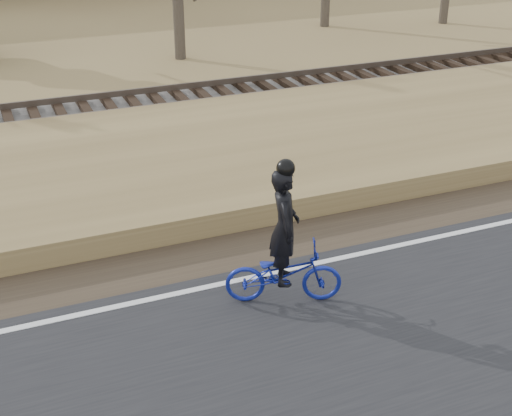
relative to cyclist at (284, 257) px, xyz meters
name	(u,v)px	position (x,y,z in m)	size (l,w,h in m)	color
ground	(456,243)	(3.52, 0.56, -0.79)	(120.00, 120.00, 0.00)	#9B834F
edge_line	(449,235)	(3.52, 0.76, -0.72)	(120.00, 0.12, 0.01)	silver
shoulder	(416,213)	(3.52, 1.76, -0.77)	(120.00, 1.60, 0.04)	#473A2B
embankment	(340,149)	(3.52, 4.76, -0.57)	(120.00, 5.00, 0.44)	#9B834F
ballast	(271,101)	(3.52, 8.56, -0.56)	(120.00, 3.00, 0.45)	slate
railroad	(271,89)	(3.52, 8.56, -0.26)	(120.00, 2.40, 0.29)	black
cyclist	(284,257)	(0.00, 0.00, 0.00)	(1.80, 1.15, 2.25)	navy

